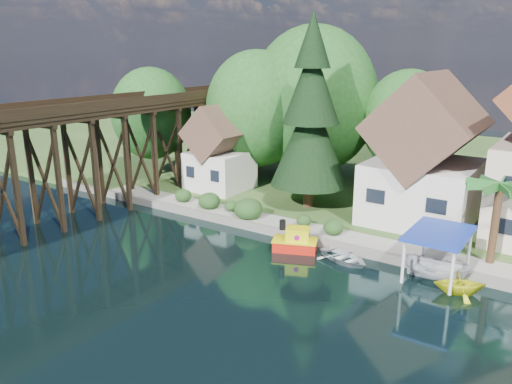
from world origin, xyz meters
TOP-DOWN VIEW (x-y plane):
  - ground at (0.00, 0.00)m, footprint 140.00×140.00m
  - bank at (0.00, 34.00)m, footprint 140.00×52.00m
  - seawall at (4.00, 8.00)m, footprint 60.00×0.40m
  - promenade at (6.00, 9.30)m, footprint 50.00×2.60m
  - trestle_bridge at (-16.00, 5.17)m, footprint 4.12×44.18m
  - house_left at (7.00, 16.00)m, footprint 7.64×8.64m
  - shed at (-11.00, 14.50)m, footprint 5.09×5.40m
  - bg_trees at (1.00, 21.25)m, footprint 49.90×13.30m
  - shrubs at (-4.60, 9.26)m, footprint 15.76×2.47m
  - conifer at (-1.64, 14.27)m, footprint 6.24×6.24m
  - palm_tree at (12.95, 10.21)m, footprint 4.56×4.56m
  - tugboat at (1.61, 6.44)m, footprint 3.33×2.59m
  - boat_white_a at (5.07, 6.63)m, footprint 4.24×3.63m
  - boat_canopy at (10.58, 7.08)m, footprint 3.76×4.67m
  - boat_yellow at (12.14, 6.07)m, footprint 3.53×3.37m

SIDE VIEW (x-z plane):
  - ground at x=0.00m, z-range 0.00..0.00m
  - bank at x=0.00m, z-range 0.00..0.50m
  - seawall at x=4.00m, z-range 0.00..0.62m
  - boat_white_a at x=5.07m, z-range 0.00..0.74m
  - promenade at x=6.00m, z-range 0.50..0.56m
  - tugboat at x=1.61m, z-range -0.43..1.70m
  - boat_yellow at x=12.14m, z-range 0.00..1.45m
  - shrubs at x=-4.60m, z-range 0.38..2.08m
  - boat_canopy at x=10.58m, z-range -0.21..2.78m
  - shed at x=-11.00m, z-range -0.10..7.75m
  - house_left at x=7.00m, z-range -0.37..10.65m
  - palm_tree at x=12.95m, z-range 2.50..7.86m
  - trestle_bridge at x=-16.00m, z-range 0.70..10.00m
  - bg_trees at x=1.00m, z-range 2.00..12.57m
  - conifer at x=-1.64m, z-range 0.22..15.58m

